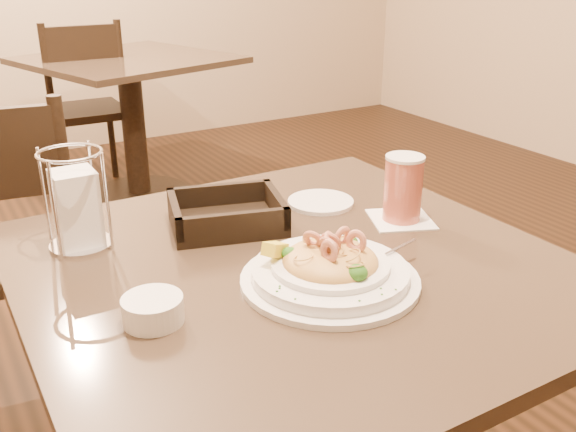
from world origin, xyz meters
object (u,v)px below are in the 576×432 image
napkin_caddy (76,206)px  butter_ramekin (153,310)px  dining_chair_near (3,250)px  dining_chair_far (84,105)px  pasta_bowl (330,268)px  drink_glass (403,189)px  side_plate (321,202)px  background_table (132,104)px  main_table (293,375)px  bread_basket (227,216)px

napkin_caddy → butter_ramekin: bearing=-85.5°
dining_chair_near → butter_ramekin: dining_chair_near is taller
dining_chair_near → dining_chair_far: (0.64, 1.67, 0.00)m
pasta_bowl → drink_glass: (0.27, 0.15, 0.04)m
side_plate → dining_chair_far: bearing=88.5°
dining_chair_far → pasta_bowl: size_ratio=2.87×
napkin_caddy → side_plate: bearing=-5.7°
background_table → side_plate: 2.21m
main_table → butter_ramekin: (-0.28, -0.06, 0.26)m
dining_chair_far → napkin_caddy: (-0.56, -2.30, 0.33)m
background_table → dining_chair_far: 0.26m
background_table → side_plate: side_plate is taller
dining_chair_far → napkin_caddy: size_ratio=5.10×
drink_glass → butter_ramekin: 0.57m
drink_glass → napkin_caddy: bearing=160.6°
dining_chair_far → side_plate: (-0.06, -2.35, 0.25)m
background_table → pasta_bowl: bearing=-100.2°
background_table → dining_chair_far: (-0.20, 0.16, -0.01)m
drink_glass → side_plate: drink_glass is taller
dining_chair_near → background_table: bearing=-110.8°
dining_chair_far → dining_chair_near: bearing=70.3°
main_table → napkin_caddy: napkin_caddy is taller
main_table → background_table: same height
dining_chair_far → drink_glass: dining_chair_far is taller
background_table → pasta_bowl: 2.54m
drink_glass → main_table: bearing=-169.6°
napkin_caddy → butter_ramekin: napkin_caddy is taller
main_table → dining_chair_near: (-0.38, 0.89, -0.01)m
pasta_bowl → side_plate: size_ratio=2.31×
bread_basket → side_plate: 0.22m
napkin_caddy → side_plate: size_ratio=1.30×
background_table → side_plate: (-0.27, -2.18, 0.24)m
drink_glass → side_plate: 0.19m
drink_glass → butter_ramekin: bearing=-168.7°
dining_chair_far → bread_basket: (-0.29, -2.35, 0.27)m
dining_chair_near → bread_basket: 0.82m
main_table → side_plate: 0.37m
main_table → drink_glass: (0.28, 0.05, 0.30)m
dining_chair_far → pasta_bowl: (-0.24, -2.65, 0.28)m
napkin_caddy → bread_basket: bearing=-11.6°
dining_chair_far → bread_basket: 2.39m
dining_chair_far → side_plate: size_ratio=6.61×
main_table → side_plate: bearing=47.2°
drink_glass → dining_chair_near: bearing=128.6°
drink_glass → side_plate: size_ratio=1.10×
drink_glass → bread_basket: size_ratio=0.61×
dining_chair_near → napkin_caddy: bearing=106.1°
pasta_bowl → dining_chair_near: bearing=111.9°
napkin_caddy → side_plate: napkin_caddy is taller
background_table → side_plate: size_ratio=7.93×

